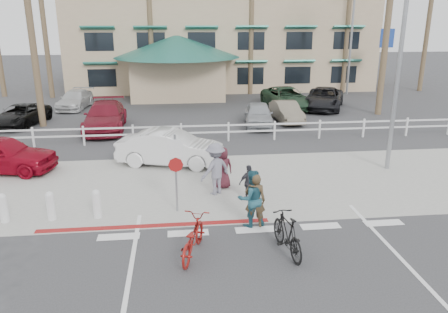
{
  "coord_description": "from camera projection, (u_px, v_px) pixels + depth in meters",
  "views": [
    {
      "loc": [
        -2.24,
        -10.96,
        6.01
      ],
      "look_at": [
        -0.65,
        3.23,
        1.5
      ],
      "focal_mm": 35.0,
      "sensor_mm": 36.0,
      "label": 1
    }
  ],
  "objects": [
    {
      "name": "info_sign",
      "position": [
        384.0,
        62.0,
        33.92
      ],
      "size": [
        1.2,
        0.16,
        5.6
      ],
      "primitive_type": null,
      "color": "navy",
      "rests_on": "ground"
    },
    {
      "name": "streetlight_0",
      "position": [
        400.0,
        59.0,
        16.98
      ],
      "size": [
        0.6,
        2.0,
        9.0
      ],
      "primitive_type": null,
      "color": "gray",
      "rests_on": "ground"
    },
    {
      "name": "bollard_1",
      "position": [
        51.0,
        206.0,
        13.52
      ],
      "size": [
        0.26,
        0.26,
        0.95
      ],
      "primitive_type": null,
      "color": "silver",
      "rests_on": "ground"
    },
    {
      "name": "pedestrian_a",
      "position": [
        215.0,
        169.0,
        15.43
      ],
      "size": [
        1.4,
        1.26,
        1.88
      ],
      "primitive_type": "imported",
      "rotation": [
        0.0,
        0.0,
        3.75
      ],
      "color": "slate",
      "rests_on": "ground"
    },
    {
      "name": "bike_black",
      "position": [
        287.0,
        234.0,
        11.56
      ],
      "size": [
        0.81,
        1.95,
        1.14
      ],
      "primitive_type": "imported",
      "rotation": [
        0.0,
        0.0,
        3.29
      ],
      "color": "black",
      "rests_on": "ground"
    },
    {
      "name": "sign_post",
      "position": [
        176.0,
        169.0,
        13.83
      ],
      "size": [
        0.5,
        0.1,
        2.9
      ],
      "primitive_type": null,
      "color": "gray",
      "rests_on": "ground"
    },
    {
      "name": "streetlight_1",
      "position": [
        352.0,
        35.0,
        35.02
      ],
      "size": [
        0.6,
        2.0,
        9.5
      ],
      "primitive_type": null,
      "color": "gray",
      "rests_on": "ground"
    },
    {
      "name": "car_red_compact",
      "position": [
        0.0,
        154.0,
        17.75
      ],
      "size": [
        4.7,
        2.62,
        1.51
      ],
      "primitive_type": "imported",
      "rotation": [
        0.0,
        0.0,
        1.37
      ],
      "color": "maroon",
      "rests_on": "ground"
    },
    {
      "name": "rail_fence",
      "position": [
        230.0,
        132.0,
        22.28
      ],
      "size": [
        29.4,
        0.16,
        1.0
      ],
      "primitive_type": null,
      "color": "silver",
      "rests_on": "ground"
    },
    {
      "name": "car_white_sedan",
      "position": [
        171.0,
        148.0,
        18.62
      ],
      "size": [
        4.79,
        2.77,
        1.49
      ],
      "primitive_type": "imported",
      "rotation": [
        0.0,
        0.0,
        1.29
      ],
      "color": "silver",
      "rests_on": "ground"
    },
    {
      "name": "rider_black",
      "position": [
        251.0,
        198.0,
        13.03
      ],
      "size": [
        0.98,
        0.84,
        1.78
      ],
      "primitive_type": "imported",
      "rotation": [
        0.0,
        0.0,
        3.35
      ],
      "color": "#1F4D5B",
      "rests_on": "ground"
    },
    {
      "name": "parking_lot",
      "position": [
        209.0,
        112.0,
        29.49
      ],
      "size": [
        50.0,
        16.0,
        0.01
      ],
      "primitive_type": "cube",
      "color": "#333335",
      "rests_on": "ground"
    },
    {
      "name": "bike_path",
      "position": [
        275.0,
        279.0,
        10.54
      ],
      "size": [
        12.0,
        16.0,
        0.01
      ],
      "primitive_type": "cube",
      "color": "#333335",
      "rests_on": "ground"
    },
    {
      "name": "cross_street",
      "position": [
        225.0,
        153.0,
        20.48
      ],
      "size": [
        40.0,
        5.0,
        0.01
      ],
      "primitive_type": "cube",
      "color": "#333335",
      "rests_on": "ground"
    },
    {
      "name": "palm_10",
      "position": [
        30.0,
        19.0,
        23.77
      ],
      "size": [
        4.0,
        4.0,
        12.0
      ],
      "primitive_type": null,
      "color": "#224F1E",
      "rests_on": "ground"
    },
    {
      "name": "lot_car_4",
      "position": [
        75.0,
        100.0,
        30.48
      ],
      "size": [
        2.23,
        4.45,
        1.24
      ],
      "primitive_type": "imported",
      "rotation": [
        0.0,
        0.0,
        -0.12
      ],
      "color": "#BCBCBC",
      "rests_on": "ground"
    },
    {
      "name": "bike_red",
      "position": [
        192.0,
        238.0,
        11.47
      ],
      "size": [
        1.24,
        2.09,
        1.04
      ],
      "primitive_type": "imported",
      "rotation": [
        0.0,
        0.0,
        2.84
      ],
      "color": "maroon",
      "rests_on": "ground"
    },
    {
      "name": "palm_9",
      "position": [
        430.0,
        13.0,
        36.18
      ],
      "size": [
        4.0,
        4.0,
        13.0
      ],
      "primitive_type": null,
      "color": "#224F1E",
      "rests_on": "ground"
    },
    {
      "name": "ground",
      "position": [
        259.0,
        240.0,
        12.43
      ],
      "size": [
        140.0,
        140.0,
        0.0
      ],
      "primitive_type": "plane",
      "color": "#333335"
    },
    {
      "name": "lot_car_5",
      "position": [
        286.0,
        98.0,
        30.53
      ],
      "size": [
        3.0,
        5.46,
        1.45
      ],
      "primitive_type": "imported",
      "rotation": [
        0.0,
        0.0,
        0.12
      ],
      "color": "#223E28",
      "rests_on": "ground"
    },
    {
      "name": "palm_11",
      "position": [
        390.0,
        2.0,
        26.65
      ],
      "size": [
        4.0,
        4.0,
        14.0
      ],
      "primitive_type": null,
      "color": "#224F1E",
      "rests_on": "ground"
    },
    {
      "name": "palm_8",
      "position": [
        391.0,
        0.0,
        36.51
      ],
      "size": [
        4.0,
        4.0,
        15.0
      ],
      "primitive_type": null,
      "color": "#224F1E",
      "rests_on": "ground"
    },
    {
      "name": "bollard_2",
      "position": [
        3.0,
        208.0,
        13.38
      ],
      "size": [
        0.26,
        0.26,
        0.95
      ],
      "primitive_type": null,
      "color": "silver",
      "rests_on": "ground"
    },
    {
      "name": "building",
      "position": [
        219.0,
        23.0,
        40.31
      ],
      "size": [
        28.0,
        16.0,
        11.3
      ],
      "primitive_type": null,
      "color": "tan",
      "rests_on": "ground"
    },
    {
      "name": "palm_5",
      "position": [
        252.0,
        12.0,
        34.58
      ],
      "size": [
        4.0,
        4.0,
        13.0
      ],
      "primitive_type": null,
      "color": "#224F1E",
      "rests_on": "ground"
    },
    {
      "name": "palm_1",
      "position": [
        42.0,
        12.0,
        32.88
      ],
      "size": [
        4.0,
        4.0,
        13.0
      ],
      "primitive_type": null,
      "color": "#224F1E",
      "rests_on": "ground"
    },
    {
      "name": "lot_car_3",
      "position": [
        286.0,
        112.0,
        26.56
      ],
      "size": [
        1.49,
        3.79,
        1.23
      ],
      "primitive_type": "imported",
      "rotation": [
        0.0,
        0.0,
        0.05
      ],
      "color": "#706756",
      "rests_on": "ground"
    },
    {
      "name": "palm_3",
      "position": [
        149.0,
        5.0,
        33.58
      ],
      "size": [
        4.0,
        4.0,
        14.0
      ],
      "primitive_type": null,
      "color": "#224F1E",
      "rests_on": "ground"
    },
    {
      "name": "sidewalk_plaza",
      "position": [
        237.0,
        183.0,
        16.69
      ],
      "size": [
        22.0,
        7.0,
        0.01
      ],
      "primitive_type": "cube",
      "color": "gray",
      "rests_on": "ground"
    },
    {
      "name": "lot_car_0",
      "position": [
        21.0,
        115.0,
        25.62
      ],
      "size": [
        2.89,
        4.73,
        1.22
      ],
      "primitive_type": "imported",
      "rotation": [
        0.0,
        0.0,
        -0.21
      ],
      "color": "black",
      "rests_on": "ground"
    },
    {
      "name": "pedestrian_b",
      "position": [
        223.0,
        168.0,
        16.03
      ],
      "size": [
        0.86,
        0.66,
        1.56
      ],
      "primitive_type": "imported",
      "rotation": [
        0.0,
        0.0,
        3.37
      ],
      "color": "#421720",
      "rests_on": "ground"
    },
    {
      "name": "pedestrian_child",
      "position": [
        249.0,
        182.0,
        15.03
      ],
      "size": [
        0.79,
        0.48,
        1.26
      ],
      "primitive_type": "imported",
      "rotation": [
        0.0,
        0.0,
        3.39
      ],
      "color": "#2E2E35",
      "rests_on": "ground"
    },
    {
      "name": "lot_car_1",
      "position": [
        105.0,
        116.0,
        24.53
      ],
      "size": [
        2.37,
        5.39,
        1.54
      ],
      "primitive_type": "imported",
      "rotation": [
        0.0,
        0.0,
        0.04
      ],
      "color": "maroon",
      "rests_on": "ground"
    },
    {
      "name": "bollard_0",
      "position": [
        97.0,
        204.0,
        13.67
      ],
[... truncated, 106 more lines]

